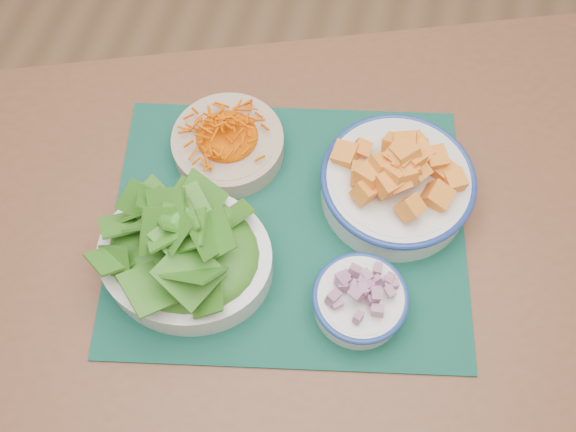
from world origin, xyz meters
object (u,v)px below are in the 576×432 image
(squash_bowl, at_px, (398,179))
(table, at_px, (318,262))
(onion_bowl, at_px, (360,299))
(placemat, at_px, (288,226))
(carrot_bowl, at_px, (228,141))
(lettuce_bowl, at_px, (184,251))

(squash_bowl, bearing_deg, table, -135.51)
(onion_bowl, bearing_deg, table, 127.67)
(placemat, xyz_separation_m, carrot_bowl, (-0.12, 0.10, 0.03))
(table, bearing_deg, squash_bowl, 22.92)
(placemat, relative_size, onion_bowl, 3.72)
(carrot_bowl, bearing_deg, placemat, -40.11)
(table, distance_m, placemat, 0.12)
(carrot_bowl, xyz_separation_m, lettuce_bowl, (0.00, -0.20, 0.03))
(carrot_bowl, bearing_deg, onion_bowl, -39.18)
(placemat, bearing_deg, lettuce_bowl, -152.54)
(onion_bowl, bearing_deg, squash_bowl, 84.72)
(table, xyz_separation_m, onion_bowl, (0.08, -0.10, 0.14))
(placemat, xyz_separation_m, squash_bowl, (0.14, 0.09, 0.05))
(carrot_bowl, bearing_deg, squash_bowl, -3.20)
(table, bearing_deg, lettuce_bowl, -172.29)
(carrot_bowl, xyz_separation_m, onion_bowl, (0.25, -0.20, 0.00))
(table, xyz_separation_m, carrot_bowl, (-0.17, 0.11, 0.14))
(squash_bowl, xyz_separation_m, lettuce_bowl, (-0.27, -0.19, 0.01))
(carrot_bowl, height_order, squash_bowl, squash_bowl)
(lettuce_bowl, xyz_separation_m, onion_bowl, (0.25, 0.00, -0.02))
(placemat, distance_m, lettuce_bowl, 0.17)
(placemat, bearing_deg, squash_bowl, 19.60)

